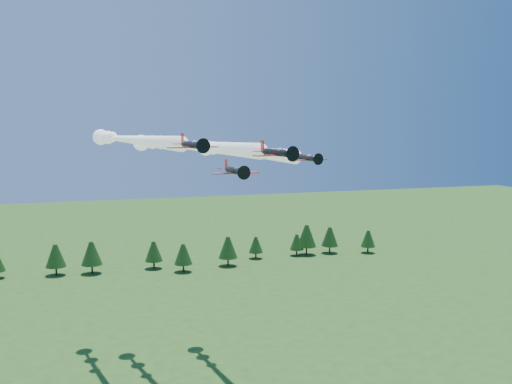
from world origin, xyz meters
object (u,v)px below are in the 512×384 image
object	(u,v)px
plane_left	(128,139)
plane_slot	(235,171)
plane_right	(236,151)
plane_lead	(182,145)

from	to	relation	value
plane_left	plane_slot	distance (m)	30.30
plane_left	plane_right	distance (m)	22.37
plane_lead	plane_slot	world-z (taller)	plane_lead
plane_left	plane_right	bearing A→B (deg)	-18.89
plane_lead	plane_slot	xyz separation A→B (m)	(5.66, -19.25, -3.74)
plane_right	plane_left	bearing A→B (deg)	163.63
plane_right	plane_slot	distance (m)	23.92
plane_left	plane_slot	world-z (taller)	plane_left
plane_left	plane_slot	xyz separation A→B (m)	(15.74, -25.45, -4.77)
plane_lead	plane_slot	size ratio (longest dim) A/B	6.67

